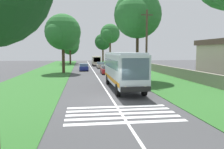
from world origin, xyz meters
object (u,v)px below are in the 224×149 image
(coach_bus, at_px, (123,68))
(roadside_tree_right_1, at_px, (103,42))
(trailing_car_0, at_px, (106,70))
(trailing_car_1, at_px, (84,67))
(trailing_minibus_0, at_px, (96,60))
(roadside_tree_right_2, at_px, (110,34))
(roadside_tree_left_1, at_px, (70,41))
(roadside_tree_left_2, at_px, (70,46))
(utility_pole, at_px, (147,46))
(roadside_tree_left_0, at_px, (62,33))
(trailing_car_2, at_px, (101,65))
(roadside_tree_right_3, at_px, (136,16))

(coach_bus, distance_m, roadside_tree_right_1, 58.09)
(trailing_car_0, xyz_separation_m, trailing_car_1, (7.05, 3.77, 0.00))
(coach_bus, xyz_separation_m, trailing_car_0, (16.32, -0.10, -1.48))
(roadside_tree_right_1, bearing_deg, trailing_minibus_0, 169.30)
(roadside_tree_right_1, distance_m, roadside_tree_right_2, 21.69)
(trailing_minibus_0, bearing_deg, trailing_car_0, -179.44)
(roadside_tree_left_1, height_order, roadside_tree_right_2, roadside_tree_right_2)
(roadside_tree_right_1, bearing_deg, roadside_tree_left_2, 100.60)
(utility_pole, bearing_deg, roadside_tree_left_1, 13.74)
(trailing_minibus_0, bearing_deg, roadside_tree_left_0, 160.41)
(coach_bus, relative_size, roadside_tree_left_2, 1.27)
(trailing_car_2, bearing_deg, coach_bus, 179.48)
(coach_bus, bearing_deg, trailing_car_1, 8.93)
(coach_bus, bearing_deg, roadside_tree_right_1, -3.31)
(trailing_minibus_0, bearing_deg, trailing_car_2, -177.66)
(roadside_tree_left_1, height_order, roadside_tree_left_2, roadside_tree_left_1)
(trailing_minibus_0, relative_size, utility_pole, 0.70)
(trailing_car_1, xyz_separation_m, roadside_tree_right_3, (-16.07, -6.77, 7.88))
(roadside_tree_left_0, distance_m, roadside_tree_right_3, 15.70)
(trailing_car_2, relative_size, roadside_tree_left_2, 0.49)
(trailing_car_2, bearing_deg, trailing_minibus_0, 2.34)
(trailing_car_0, bearing_deg, roadside_tree_left_2, 11.58)
(trailing_minibus_0, relative_size, roadside_tree_right_2, 0.55)
(trailing_minibus_0, bearing_deg, utility_pole, -174.57)
(coach_bus, bearing_deg, roadside_tree_left_2, 8.14)
(trailing_car_1, distance_m, trailing_car_2, 7.44)
(roadside_tree_right_3, bearing_deg, utility_pole, -176.96)
(coach_bus, bearing_deg, utility_pole, -47.67)
(roadside_tree_right_1, bearing_deg, roadside_tree_left_1, 133.86)
(trailing_car_0, height_order, roadside_tree_right_3, roadside_tree_right_3)
(coach_bus, distance_m, roadside_tree_left_0, 20.83)
(trailing_car_0, height_order, roadside_tree_left_1, roadside_tree_left_1)
(roadside_tree_left_2, xyz_separation_m, utility_pole, (-52.64, -11.29, -1.18))
(roadside_tree_right_1, bearing_deg, utility_pole, 179.98)
(trailing_car_0, height_order, trailing_minibus_0, trailing_minibus_0)
(trailing_car_0, distance_m, roadside_tree_right_1, 42.07)
(coach_bus, height_order, roadside_tree_left_1, roadside_tree_left_1)
(roadside_tree_left_0, bearing_deg, utility_pole, -145.68)
(trailing_car_0, relative_size, roadside_tree_left_0, 0.42)
(trailing_minibus_0, height_order, roadside_tree_right_1, roadside_tree_right_1)
(trailing_car_2, bearing_deg, roadside_tree_right_1, -6.25)
(roadside_tree_left_0, bearing_deg, trailing_car_2, -35.41)
(trailing_car_0, xyz_separation_m, roadside_tree_left_1, (31.03, 7.60, 6.24))
(trailing_car_1, relative_size, roadside_tree_left_0, 0.42)
(roadside_tree_right_1, height_order, utility_pole, roadside_tree_right_1)
(trailing_car_2, xyz_separation_m, roadside_tree_left_2, (25.99, 8.23, 4.97))
(roadside_tree_left_1, distance_m, utility_pole, 45.70)
(trailing_car_0, relative_size, roadside_tree_left_1, 0.43)
(coach_bus, xyz_separation_m, trailing_car_1, (23.37, 3.67, -1.48))
(trailing_car_0, xyz_separation_m, roadside_tree_right_1, (41.46, -3.25, 6.35))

